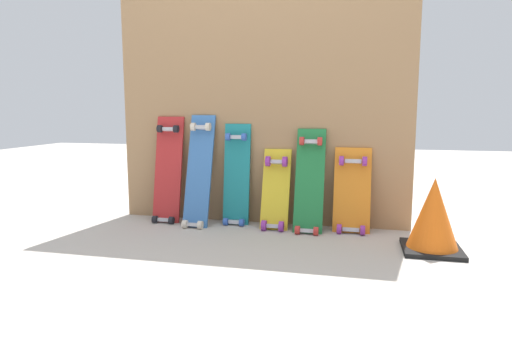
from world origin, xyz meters
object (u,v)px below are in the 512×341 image
object	(u,v)px
skateboard_blue	(199,176)
skateboard_orange	(352,195)
skateboard_teal	(236,179)
skateboard_yellow	(275,194)
skateboard_green	(309,186)
skateboard_red	(168,174)
traffic_cone	(433,216)

from	to	relation	value
skateboard_blue	skateboard_orange	world-z (taller)	skateboard_blue
skateboard_teal	skateboard_yellow	distance (m)	0.29
skateboard_blue	skateboard_green	bearing A→B (deg)	0.86
skateboard_teal	skateboard_orange	distance (m)	0.76
skateboard_blue	skateboard_yellow	distance (m)	0.53
skateboard_blue	skateboard_orange	xyz separation A→B (m)	(1.00, 0.05, -0.10)
skateboard_red	skateboard_green	distance (m)	0.98
skateboard_teal	skateboard_orange	bearing A→B (deg)	-1.74
skateboard_blue	traffic_cone	bearing A→B (deg)	-10.50
skateboard_blue	skateboard_yellow	size ratio (longest dim) A/B	1.39
skateboard_orange	skateboard_blue	bearing A→B (deg)	-177.25
skateboard_red	skateboard_yellow	xyz separation A→B (m)	(0.75, -0.02, -0.10)
traffic_cone	skateboard_teal	bearing A→B (deg)	164.23
skateboard_yellow	traffic_cone	xyz separation A→B (m)	(0.92, -0.29, -0.02)
skateboard_green	skateboard_orange	xyz separation A→B (m)	(0.27, 0.04, -0.06)
skateboard_green	skateboard_orange	world-z (taller)	skateboard_green
skateboard_green	skateboard_yellow	bearing A→B (deg)	176.40
skateboard_blue	skateboard_orange	size ratio (longest dim) A/B	1.35
skateboard_green	skateboard_orange	size ratio (longest dim) A/B	1.20
skateboard_blue	skateboard_yellow	bearing A→B (deg)	2.78
skateboard_red	skateboard_yellow	distance (m)	0.76
skateboard_green	skateboard_teal	bearing A→B (deg)	173.08
skateboard_red	traffic_cone	world-z (taller)	skateboard_red
traffic_cone	skateboard_blue	bearing A→B (deg)	169.50
skateboard_blue	skateboard_teal	distance (m)	0.25
skateboard_blue	skateboard_orange	bearing A→B (deg)	2.75
skateboard_orange	traffic_cone	bearing A→B (deg)	-35.90
skateboard_orange	traffic_cone	size ratio (longest dim) A/B	1.47
skateboard_green	traffic_cone	bearing A→B (deg)	-21.62
skateboard_yellow	skateboard_orange	distance (m)	0.49
skateboard_teal	traffic_cone	world-z (taller)	skateboard_teal
skateboard_yellow	skateboard_orange	size ratio (longest dim) A/B	0.97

